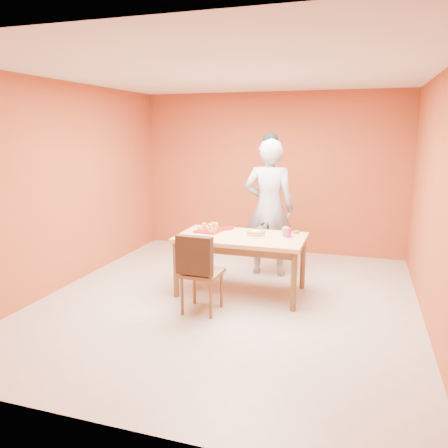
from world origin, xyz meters
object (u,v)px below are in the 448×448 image
(pastry_platter, at_px, (209,231))
(sponge_cake, at_px, (256,233))
(red_dinner_plate, at_px, (225,228))
(dining_chair, at_px, (201,271))
(egg_ornament, at_px, (286,231))
(magenta_glass, at_px, (288,233))
(person, at_px, (269,208))
(dining_table, at_px, (241,243))
(checker_tin, at_px, (296,232))

(pastry_platter, relative_size, sponge_cake, 1.32)
(pastry_platter, xyz_separation_m, red_dinner_plate, (0.15, 0.22, -0.00))
(dining_chair, xyz_separation_m, pastry_platter, (-0.20, 0.83, 0.28))
(egg_ornament, relative_size, magenta_glass, 1.17)
(sponge_cake, height_order, magenta_glass, magenta_glass)
(pastry_platter, distance_m, red_dinner_plate, 0.27)
(person, distance_m, sponge_cake, 0.84)
(dining_table, relative_size, sponge_cake, 6.60)
(red_dinner_plate, relative_size, checker_tin, 2.48)
(sponge_cake, bearing_deg, dining_chair, -120.22)
(red_dinner_plate, xyz_separation_m, checker_tin, (0.96, 0.02, 0.01))
(person, distance_m, pastry_platter, 1.02)
(dining_table, distance_m, pastry_platter, 0.49)
(red_dinner_plate, relative_size, sponge_cake, 1.00)
(red_dinner_plate, bearing_deg, dining_chair, -87.37)
(dining_table, relative_size, pastry_platter, 5.01)
(dining_table, distance_m, person, 0.94)
(red_dinner_plate, distance_m, checker_tin, 0.96)
(pastry_platter, height_order, magenta_glass, magenta_glass)
(dining_chair, xyz_separation_m, checker_tin, (0.91, 1.08, 0.28))
(sponge_cake, xyz_separation_m, checker_tin, (0.46, 0.31, -0.02))
(dining_table, bearing_deg, dining_chair, -110.44)
(magenta_glass, bearing_deg, red_dinner_plate, 165.99)
(person, height_order, checker_tin, person)
(dining_table, xyz_separation_m, sponge_cake, (0.18, 0.04, 0.13))
(red_dinner_plate, height_order, magenta_glass, magenta_glass)
(red_dinner_plate, xyz_separation_m, sponge_cake, (0.50, -0.29, 0.03))
(egg_ornament, bearing_deg, magenta_glass, -53.14)
(pastry_platter, xyz_separation_m, sponge_cake, (0.64, -0.06, 0.03))
(pastry_platter, bearing_deg, red_dinner_plate, 56.48)
(person, xyz_separation_m, egg_ornament, (0.37, -0.71, -0.16))
(dining_chair, relative_size, person, 0.48)
(dining_chair, height_order, checker_tin, dining_chair)
(checker_tin, bearing_deg, dining_table, -151.17)
(dining_chair, xyz_separation_m, person, (0.44, 1.59, 0.49))
(sponge_cake, bearing_deg, checker_tin, 34.00)
(sponge_cake, bearing_deg, dining_table, -167.27)
(dining_table, relative_size, red_dinner_plate, 6.61)
(red_dinner_plate, bearing_deg, egg_ornament, -11.54)
(dining_chair, xyz_separation_m, sponge_cake, (0.45, 0.77, 0.31))
(pastry_platter, relative_size, checker_tin, 3.27)
(dining_chair, bearing_deg, sponge_cake, 61.77)
(pastry_platter, height_order, egg_ornament, egg_ornament)
(magenta_glass, bearing_deg, pastry_platter, -179.97)
(dining_chair, relative_size, sponge_cake, 3.91)
(person, bearing_deg, magenta_glass, 114.44)
(dining_table, distance_m, egg_ornament, 0.58)
(dining_table, bearing_deg, magenta_glass, 10.31)
(pastry_platter, distance_m, checker_tin, 1.13)
(dining_chair, relative_size, checker_tin, 9.72)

